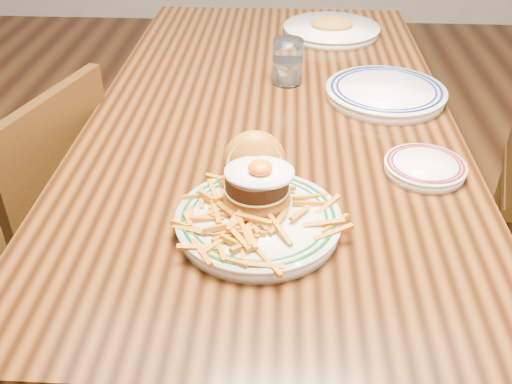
# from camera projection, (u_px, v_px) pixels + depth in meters

# --- Properties ---
(floor) EXTENTS (6.00, 6.00, 0.00)m
(floor) POSITION_uv_depth(u_px,v_px,m) (268.00, 324.00, 1.80)
(floor) COLOR black
(floor) RESTS_ON ground
(table) EXTENTS (0.85, 1.60, 0.75)m
(table) POSITION_uv_depth(u_px,v_px,m) (271.00, 140.00, 1.42)
(table) COLOR black
(table) RESTS_ON floor
(chair_left) EXTENTS (0.49, 0.49, 0.84)m
(chair_left) POSITION_uv_depth(u_px,v_px,m) (39.00, 230.00, 1.46)
(chair_left) COLOR #3C230C
(chair_left) RESTS_ON floor
(main_plate) EXTENTS (0.29, 0.30, 0.14)m
(main_plate) POSITION_uv_depth(u_px,v_px,m) (258.00, 205.00, 0.98)
(main_plate) COLOR white
(main_plate) RESTS_ON table
(side_plate) EXTENTS (0.16, 0.16, 0.02)m
(side_plate) POSITION_uv_depth(u_px,v_px,m) (425.00, 167.00, 1.13)
(side_plate) COLOR white
(side_plate) RESTS_ON table
(rear_plate) EXTENTS (0.29, 0.29, 0.03)m
(rear_plate) POSITION_uv_depth(u_px,v_px,m) (386.00, 92.00, 1.41)
(rear_plate) COLOR white
(rear_plate) RESTS_ON table
(water_glass) EXTENTS (0.08, 0.08, 0.12)m
(water_glass) POSITION_uv_depth(u_px,v_px,m) (288.00, 64.00, 1.47)
(water_glass) COLOR white
(water_glass) RESTS_ON table
(far_plate) EXTENTS (0.30, 0.30, 0.05)m
(far_plate) POSITION_uv_depth(u_px,v_px,m) (331.00, 29.00, 1.79)
(far_plate) COLOR white
(far_plate) RESTS_ON table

